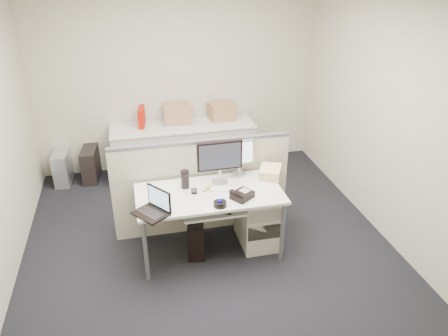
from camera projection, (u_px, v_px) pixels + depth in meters
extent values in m
cube|color=black|center=(210.00, 250.00, 4.81)|extent=(4.00, 4.50, 0.01)
cube|color=#B5B19B|center=(177.00, 77.00, 6.15)|extent=(4.00, 0.02, 2.70)
cube|color=#B5B19B|center=(294.00, 302.00, 2.24)|extent=(4.00, 0.02, 2.70)
cube|color=#B5B19B|center=(394.00, 120.00, 4.60)|extent=(0.02, 4.50, 2.70)
cube|color=silver|center=(209.00, 194.00, 4.48)|extent=(1.50, 0.75, 0.03)
cylinder|color=slate|center=(146.00, 251.00, 4.22)|extent=(0.04, 0.04, 0.70)
cylinder|color=slate|center=(142.00, 215.00, 4.79)|extent=(0.04, 0.04, 0.70)
cylinder|color=slate|center=(282.00, 232.00, 4.51)|extent=(0.04, 0.04, 0.70)
cylinder|color=slate|center=(263.00, 200.00, 5.07)|extent=(0.04, 0.04, 0.70)
cube|color=silver|center=(213.00, 211.00, 4.37)|extent=(0.62, 0.32, 0.02)
cube|color=#B9B6A1|center=(258.00, 216.00, 4.81)|extent=(0.40, 0.55, 0.65)
cube|color=beige|center=(202.00, 187.00, 4.94)|extent=(2.00, 0.06, 1.10)
cube|color=#B9B6A1|center=(184.00, 150.00, 6.32)|extent=(2.00, 0.60, 0.72)
cube|color=black|center=(220.00, 163.00, 4.56)|extent=(0.48, 0.19, 0.48)
cube|color=#B7B7BC|center=(239.00, 158.00, 4.75)|extent=(0.34, 0.19, 0.40)
cube|color=black|center=(150.00, 204.00, 4.05)|extent=(0.38, 0.39, 0.24)
cylinder|color=black|center=(220.00, 204.00, 4.23)|extent=(0.16, 0.16, 0.05)
cube|color=black|center=(242.00, 195.00, 4.37)|extent=(0.26, 0.25, 0.07)
cube|color=silver|center=(221.00, 185.00, 4.61)|extent=(0.29, 0.34, 0.01)
cube|color=yellow|center=(226.00, 190.00, 4.51)|extent=(0.09, 0.09, 0.01)
cylinder|color=black|center=(185.00, 180.00, 4.53)|extent=(0.10, 0.10, 0.18)
ellipsoid|color=yellow|center=(208.00, 187.00, 4.54)|extent=(0.15, 0.14, 0.04)
cube|color=black|center=(194.00, 191.00, 4.49)|extent=(0.07, 0.12, 0.01)
cube|color=beige|center=(270.00, 172.00, 4.77)|extent=(0.32, 0.35, 0.11)
cube|color=black|center=(207.00, 207.00, 4.38)|extent=(0.53, 0.34, 0.03)
cube|color=black|center=(196.00, 235.00, 4.71)|extent=(0.24, 0.45, 0.40)
cube|color=black|center=(91.00, 164.00, 6.20)|extent=(0.25, 0.51, 0.46)
cube|color=#B7B7BC|center=(63.00, 167.00, 6.12)|extent=(0.23, 0.51, 0.46)
cube|color=#98734B|center=(177.00, 114.00, 6.19)|extent=(0.40, 0.31, 0.29)
cube|color=#98734B|center=(222.00, 112.00, 6.32)|extent=(0.40, 0.33, 0.26)
cube|color=#AC1105|center=(142.00, 118.00, 6.07)|extent=(0.11, 0.31, 0.29)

